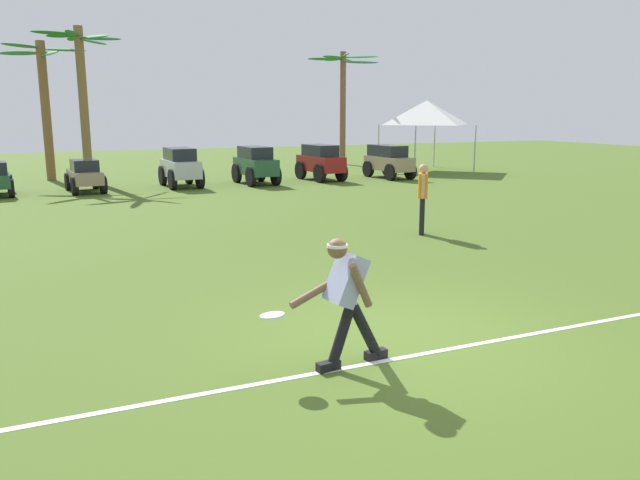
% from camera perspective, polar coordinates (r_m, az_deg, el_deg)
% --- Properties ---
extents(ground_plane, '(80.00, 80.00, 0.00)m').
position_cam_1_polar(ground_plane, '(7.66, 7.47, -8.95)').
color(ground_plane, '#4A6423').
extents(field_line_paint, '(24.42, 0.25, 0.01)m').
position_cam_1_polar(field_line_paint, '(7.25, 9.63, -10.18)').
color(field_line_paint, white).
rests_on(field_line_paint, ground_plane).
extents(frisbee_thrower, '(1.13, 0.47, 1.41)m').
position_cam_1_polar(frisbee_thrower, '(6.56, 2.40, -5.05)').
color(frisbee_thrower, black).
rests_on(frisbee_thrower, ground_plane).
extents(frisbee_in_flight, '(0.36, 0.36, 0.05)m').
position_cam_1_polar(frisbee_in_flight, '(6.40, -4.39, -6.91)').
color(frisbee_in_flight, white).
extents(teammate_near_sideline, '(0.35, 0.45, 1.56)m').
position_cam_1_polar(teammate_near_sideline, '(13.93, 9.37, 4.32)').
color(teammate_near_sideline, black).
rests_on(teammate_near_sideline, ground_plane).
extents(parked_car_slot_c, '(1.25, 2.27, 1.10)m').
position_cam_1_polar(parked_car_slot_c, '(22.66, -20.71, 5.55)').
color(parked_car_slot_c, '#998466').
rests_on(parked_car_slot_c, ground_plane).
extents(parked_car_slot_d, '(1.23, 2.38, 1.40)m').
position_cam_1_polar(parked_car_slot_d, '(23.28, -12.65, 6.60)').
color(parked_car_slot_d, '#B7BABF').
rests_on(parked_car_slot_d, ground_plane).
extents(parked_car_slot_e, '(1.26, 2.39, 1.40)m').
position_cam_1_polar(parked_car_slot_e, '(23.75, -5.92, 6.91)').
color(parked_car_slot_e, '#235133').
rests_on(parked_car_slot_e, ground_plane).
extents(parked_car_slot_f, '(1.36, 2.43, 1.40)m').
position_cam_1_polar(parked_car_slot_f, '(24.94, 0.05, 7.20)').
color(parked_car_slot_f, maroon).
rests_on(parked_car_slot_f, ground_plane).
extents(parked_car_slot_g, '(1.26, 2.45, 1.34)m').
position_cam_1_polar(parked_car_slot_g, '(25.91, 6.28, 7.25)').
color(parked_car_slot_g, '#998466').
rests_on(parked_car_slot_g, ground_plane).
extents(palm_tree_far_left, '(3.22, 3.55, 5.34)m').
position_cam_1_polar(palm_tree_far_left, '(26.98, -23.86, 11.68)').
color(palm_tree_far_left, brown).
rests_on(palm_tree_far_left, ground_plane).
extents(palm_tree_left_of_centre, '(3.25, 3.39, 5.86)m').
position_cam_1_polar(palm_tree_left_of_centre, '(26.24, -20.89, 12.84)').
color(palm_tree_left_of_centre, brown).
rests_on(palm_tree_left_of_centre, ground_plane).
extents(palm_tree_right_of_centre, '(3.70, 3.24, 5.64)m').
position_cam_1_polar(palm_tree_right_of_centre, '(32.55, 2.14, 13.24)').
color(palm_tree_right_of_centre, brown).
rests_on(palm_tree_right_of_centre, ground_plane).
extents(event_tent, '(3.31, 3.31, 3.18)m').
position_cam_1_polar(event_tent, '(29.27, 9.72, 11.41)').
color(event_tent, '#B2B5BA').
rests_on(event_tent, ground_plane).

